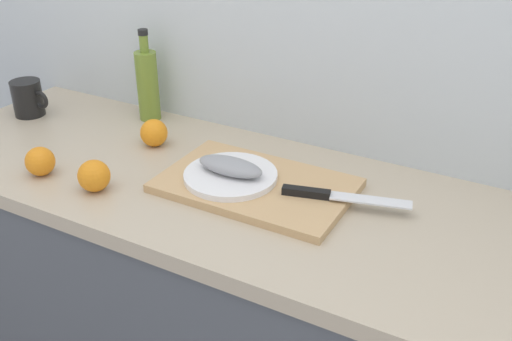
{
  "coord_description": "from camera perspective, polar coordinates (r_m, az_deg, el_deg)",
  "views": [
    {
      "loc": [
        0.53,
        -1.05,
        1.6
      ],
      "look_at": [
        -0.05,
        0.02,
        0.95
      ],
      "focal_mm": 41.11,
      "sensor_mm": 36.0,
      "label": 1
    }
  ],
  "objects": [
    {
      "name": "back_wall",
      "position": [
        1.51,
        7.59,
        14.61
      ],
      "size": [
        3.2,
        0.05,
        2.5
      ],
      "primitive_type": "cube",
      "color": "silver",
      "rests_on": "ground_plane"
    },
    {
      "name": "olive_oil_bottle",
      "position": [
        1.77,
        -10.51,
        8.3
      ],
      "size": [
        0.06,
        0.06,
        0.27
      ],
      "color": "olive",
      "rests_on": "kitchen_counter"
    },
    {
      "name": "chef_knife",
      "position": [
        1.33,
        7.16,
        -2.39
      ],
      "size": [
        0.29,
        0.1,
        0.02
      ],
      "rotation": [
        0.0,
        0.0,
        0.26
      ],
      "color": "silver",
      "rests_on": "cutting_board"
    },
    {
      "name": "orange_2",
      "position": [
        1.62,
        -9.91,
        3.64
      ],
      "size": [
        0.07,
        0.07,
        0.07
      ],
      "primitive_type": "sphere",
      "color": "orange",
      "rests_on": "kitchen_counter"
    },
    {
      "name": "kitchen_counter",
      "position": [
        1.64,
        1.33,
        -16.17
      ],
      "size": [
        2.0,
        0.6,
        0.9
      ],
      "color": "#4C5159",
      "rests_on": "ground_plane"
    },
    {
      "name": "orange_0",
      "position": [
        1.54,
        -20.27,
        0.85
      ],
      "size": [
        0.07,
        0.07,
        0.07
      ],
      "primitive_type": "sphere",
      "color": "orange",
      "rests_on": "kitchen_counter"
    },
    {
      "name": "orange_1",
      "position": [
        1.43,
        -15.49,
        -0.5
      ],
      "size": [
        0.08,
        0.08,
        0.08
      ],
      "primitive_type": "sphere",
      "color": "orange",
      "rests_on": "kitchen_counter"
    },
    {
      "name": "cutting_board",
      "position": [
        1.39,
        0.0,
        -1.45
      ],
      "size": [
        0.45,
        0.28,
        0.02
      ],
      "primitive_type": "cube",
      "color": "tan",
      "rests_on": "kitchen_counter"
    },
    {
      "name": "fish_fillet",
      "position": [
        1.39,
        -2.59,
        0.36
      ],
      "size": [
        0.17,
        0.07,
        0.04
      ],
      "primitive_type": "ellipsoid",
      "color": "gray",
      "rests_on": "white_plate"
    },
    {
      "name": "white_plate",
      "position": [
        1.4,
        -2.57,
        -0.57
      ],
      "size": [
        0.22,
        0.22,
        0.01
      ],
      "primitive_type": "cylinder",
      "color": "white",
      "rests_on": "cutting_board"
    },
    {
      "name": "coffee_mug_0",
      "position": [
        1.92,
        -21.3,
        6.58
      ],
      "size": [
        0.13,
        0.09,
        0.11
      ],
      "color": "black",
      "rests_on": "kitchen_counter"
    }
  ]
}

